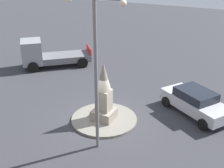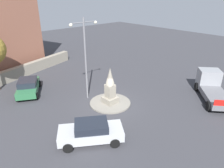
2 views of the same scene
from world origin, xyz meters
TOP-DOWN VIEW (x-y plane):
  - ground_plane at (0.00, 0.00)m, footprint 80.00×80.00m
  - traffic_island at (0.00, 0.00)m, footprint 3.68×3.68m
  - monument at (0.00, 0.00)m, footprint 1.17×1.17m
  - streetlamp at (0.85, -2.29)m, footprint 2.74×0.28m
  - car_silver_parked_right at (4.37, 2.99)m, footprint 4.50×3.79m
  - truck_grey_passing at (-8.08, 5.44)m, footprint 5.38×5.07m

SIDE VIEW (x-z plane):
  - ground_plane at x=0.00m, z-range 0.00..0.00m
  - traffic_island at x=0.00m, z-range 0.00..0.12m
  - car_silver_parked_right at x=4.37m, z-range 0.04..1.51m
  - truck_grey_passing at x=-8.08m, z-range -0.12..2.19m
  - monument at x=0.00m, z-range -0.06..3.22m
  - streetlamp at x=0.85m, z-range 0.77..8.14m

